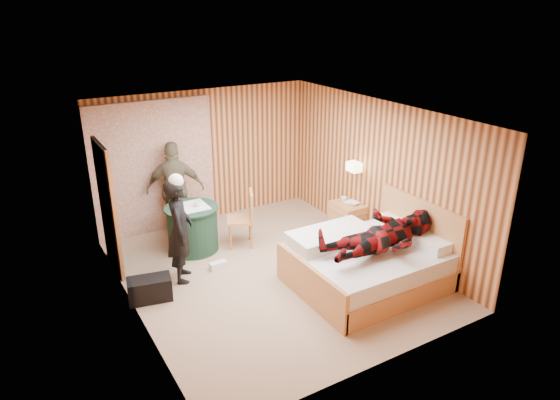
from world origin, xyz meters
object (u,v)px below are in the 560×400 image
chair_near (245,215)px  woman_standing (180,231)px  chair_far (178,207)px  duffel_bag (150,289)px  man_at_table (175,189)px  wall_lamp (354,167)px  bed (369,263)px  round_table (193,228)px  nightstand (347,219)px  man_on_bed (384,226)px

chair_near → woman_standing: woman_standing is taller
chair_far → chair_near: chair_near is taller
chair_near → duffel_bag: size_ratio=1.62×
man_at_table → wall_lamp: bearing=169.2°
bed → round_table: (-1.86, 2.36, 0.06)m
chair_near → bed: bearing=49.8°
chair_far → man_at_table: bearing=98.1°
chair_near → duffel_bag: chair_near is taller
round_table → bed: bearing=-51.6°
duffel_bag → man_at_table: 2.31m
wall_lamp → man_at_table: (-2.67, 1.65, -0.44)m
round_table → man_at_table: bearing=90.0°
bed → nightstand: bed is taller
duffel_bag → woman_standing: woman_standing is taller
round_table → nightstand: bearing=-17.7°
wall_lamp → duffel_bag: size_ratio=0.43×
chair_near → man_at_table: 1.37m
chair_far → man_on_bed: man_on_bed is taller
wall_lamp → man_on_bed: size_ratio=0.15×
duffel_bag → man_at_table: (1.10, 1.91, 0.69)m
woman_standing → man_on_bed: bearing=-103.8°
man_at_table → nightstand: bearing=169.7°
bed → duffel_bag: size_ratio=3.58×
nightstand → round_table: size_ratio=0.69×
man_on_bed → wall_lamp: bearing=65.4°
round_table → man_on_bed: size_ratio=0.51×
man_at_table → woman_standing: bearing=93.5°
round_table → duffel_bag: round_table is taller
chair_near → duffel_bag: 2.18m
bed → man_on_bed: bearing=-82.3°
nightstand → man_at_table: bearing=148.8°
nightstand → man_at_table: 3.12m
man_at_table → man_on_bed: man_on_bed is taller
chair_near → woman_standing: 1.47m
nightstand → chair_near: bearing=162.6°
bed → man_at_table: bearing=121.0°
nightstand → man_on_bed: size_ratio=0.35×
bed → chair_near: 2.32m
wall_lamp → round_table: 2.96m
round_table → wall_lamp: bearing=-18.6°
man_at_table → man_on_bed: (1.90, -3.34, 0.15)m
man_on_bed → round_table: bearing=126.2°
chair_near → duffel_bag: (-1.95, -0.87, -0.40)m
bed → chair_far: size_ratio=2.32×
wall_lamp → woman_standing: size_ratio=0.16×
nightstand → woman_standing: 3.16m
wall_lamp → man_on_bed: man_on_bed is taller
wall_lamp → woman_standing: woman_standing is taller
chair_far → woman_standing: 1.64m
duffel_bag → man_at_table: size_ratio=0.35×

